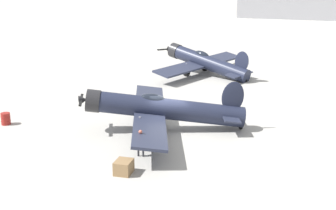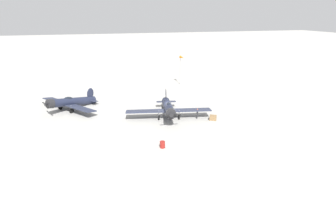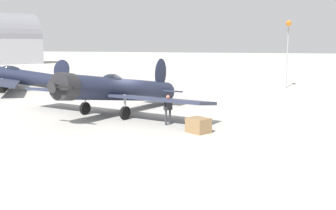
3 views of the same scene
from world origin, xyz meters
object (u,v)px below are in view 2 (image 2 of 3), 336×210
object	(u,v)px
fuel_drum	(162,145)
airplane_mid_apron	(71,102)
airplane_foreground	(168,108)
windsock_mast	(182,59)
ground_crew_mechanic	(197,113)
equipment_crate	(213,118)

from	to	relation	value
fuel_drum	airplane_mid_apron	bearing A→B (deg)	122.28
airplane_foreground	windsock_mast	bearing A→B (deg)	166.77
ground_crew_mechanic	equipment_crate	size ratio (longest dim) A/B	1.22
airplane_mid_apron	windsock_mast	bearing A→B (deg)	167.29
airplane_mid_apron	fuel_drum	size ratio (longest dim) A/B	13.42
airplane_mid_apron	windsock_mast	size ratio (longest dim) A/B	1.67
fuel_drum	windsock_mast	bearing A→B (deg)	67.08
airplane_foreground	ground_crew_mechanic	distance (m)	4.72
airplane_mid_apron	equipment_crate	world-z (taller)	airplane_mid_apron
airplane_foreground	fuel_drum	world-z (taller)	airplane_foreground
fuel_drum	ground_crew_mechanic	bearing A→B (deg)	46.04
equipment_crate	windsock_mast	size ratio (longest dim) A/B	0.20
ground_crew_mechanic	fuel_drum	xyz separation A→B (m)	(-7.94, -8.24, -0.57)
airplane_foreground	equipment_crate	xyz separation A→B (m)	(6.35, -3.41, -1.17)
airplane_foreground	ground_crew_mechanic	bearing A→B (deg)	74.85
airplane_mid_apron	windsock_mast	distance (m)	26.92
airplane_mid_apron	ground_crew_mechanic	size ratio (longest dim) A/B	6.87
equipment_crate	fuel_drum	world-z (taller)	fuel_drum
airplane_mid_apron	equipment_crate	size ratio (longest dim) A/B	8.39
airplane_mid_apron	fuel_drum	bearing A→B (deg)	84.72
ground_crew_mechanic	fuel_drum	distance (m)	11.46
airplane_mid_apron	ground_crew_mechanic	xyz separation A→B (m)	(19.52, -10.09, -0.37)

